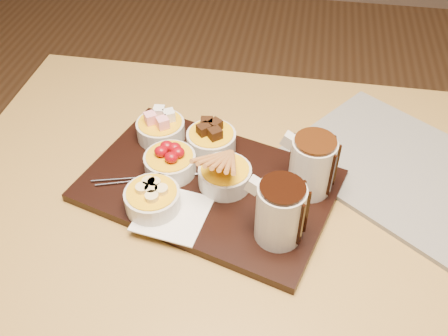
% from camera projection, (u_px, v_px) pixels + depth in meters
% --- Properties ---
extents(dining_table, '(1.20, 0.80, 0.75)m').
position_uv_depth(dining_table, '(254.00, 222.00, 1.03)').
color(dining_table, '#A6823D').
rests_on(dining_table, ground).
extents(serving_board, '(0.53, 0.42, 0.02)m').
position_uv_depth(serving_board, '(209.00, 185.00, 0.95)').
color(serving_board, black).
rests_on(serving_board, dining_table).
extents(napkin, '(0.14, 0.14, 0.00)m').
position_uv_depth(napkin, '(173.00, 214.00, 0.89)').
color(napkin, white).
rests_on(napkin, serving_board).
extents(bowl_marshmallows, '(0.10, 0.10, 0.04)m').
position_uv_depth(bowl_marshmallows, '(161.00, 130.00, 1.03)').
color(bowl_marshmallows, beige).
rests_on(bowl_marshmallows, serving_board).
extents(bowl_cake, '(0.10, 0.10, 0.04)m').
position_uv_depth(bowl_cake, '(211.00, 141.00, 1.01)').
color(bowl_cake, beige).
rests_on(bowl_cake, serving_board).
extents(bowl_strawberries, '(0.10, 0.10, 0.04)m').
position_uv_depth(bowl_strawberries, '(170.00, 164.00, 0.96)').
color(bowl_strawberries, beige).
rests_on(bowl_strawberries, serving_board).
extents(bowl_biscotti, '(0.10, 0.10, 0.04)m').
position_uv_depth(bowl_biscotti, '(225.00, 177.00, 0.93)').
color(bowl_biscotti, beige).
rests_on(bowl_biscotti, serving_board).
extents(bowl_bananas, '(0.10, 0.10, 0.04)m').
position_uv_depth(bowl_bananas, '(153.00, 200.00, 0.89)').
color(bowl_bananas, beige).
rests_on(bowl_bananas, serving_board).
extents(pitcher_dark_chocolate, '(0.10, 0.10, 0.11)m').
position_uv_depth(pitcher_dark_chocolate, '(280.00, 213.00, 0.82)').
color(pitcher_dark_chocolate, silver).
rests_on(pitcher_dark_chocolate, serving_board).
extents(pitcher_milk_chocolate, '(0.10, 0.10, 0.11)m').
position_uv_depth(pitcher_milk_chocolate, '(312.00, 166.00, 0.90)').
color(pitcher_milk_chocolate, silver).
rests_on(pitcher_milk_chocolate, serving_board).
extents(fondue_skewers, '(0.10, 0.26, 0.01)m').
position_uv_depth(fondue_skewers, '(160.00, 176.00, 0.96)').
color(fondue_skewers, silver).
rests_on(fondue_skewers, serving_board).
extents(newspaper, '(0.51, 0.49, 0.01)m').
position_uv_depth(newspaper, '(398.00, 166.00, 1.00)').
color(newspaper, beige).
rests_on(newspaper, dining_table).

